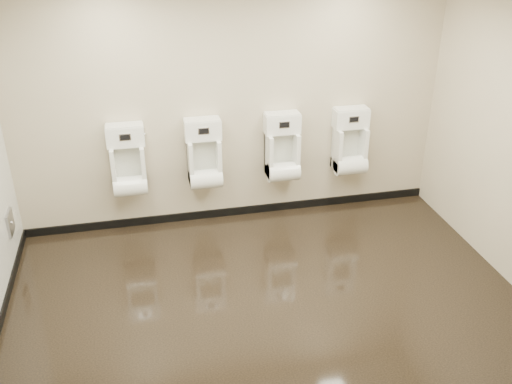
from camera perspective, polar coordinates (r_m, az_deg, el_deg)
ground at (r=5.71m, az=1.10°, el=-10.65°), size 5.00×3.50×0.00m
ceiling at (r=4.58m, az=1.42°, el=18.33°), size 5.00×3.50×0.00m
back_wall at (r=6.58m, az=-2.38°, el=8.46°), size 5.00×0.02×2.80m
front_wall at (r=3.54m, az=7.99°, el=-9.50°), size 5.00×0.02×2.80m
skirting_back at (r=7.11m, az=-2.15°, el=-1.94°), size 5.00×0.02×0.10m
access_panel at (r=6.50m, az=-23.38°, el=-2.83°), size 0.04×0.25×0.25m
urinal_0 at (r=6.56m, az=-12.65°, el=2.62°), size 0.43×0.32×0.80m
urinal_1 at (r=6.59m, az=-5.19°, el=3.33°), size 0.43×0.32×0.80m
urinal_2 at (r=6.76m, az=2.66°, el=4.02°), size 0.43×0.32×0.80m
urinal_3 at (r=7.01m, az=9.38°, el=4.56°), size 0.43×0.32×0.80m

